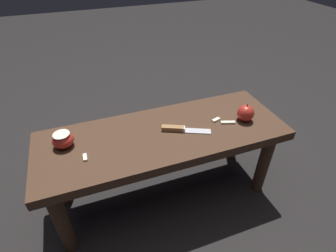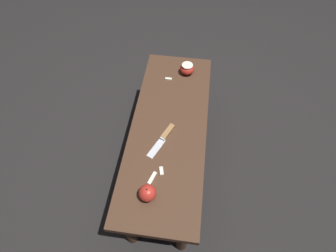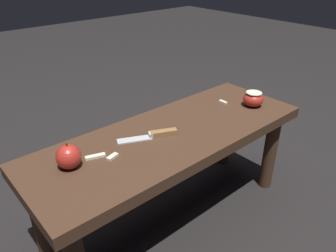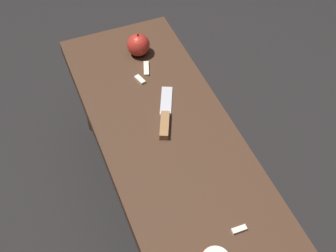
{
  "view_description": "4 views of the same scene",
  "coord_description": "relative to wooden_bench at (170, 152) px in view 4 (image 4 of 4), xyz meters",
  "views": [
    {
      "loc": [
        0.27,
        0.8,
        1.06
      ],
      "look_at": [
        -0.02,
        0.0,
        0.42
      ],
      "focal_mm": 28.0,
      "sensor_mm": 36.0,
      "label": 1
    },
    {
      "loc": [
        -0.73,
        -0.1,
        1.45
      ],
      "look_at": [
        -0.02,
        0.0,
        0.42
      ],
      "focal_mm": 28.0,
      "sensor_mm": 36.0,
      "label": 2
    },
    {
      "loc": [
        -0.66,
        -0.73,
        0.95
      ],
      "look_at": [
        -0.02,
        0.0,
        0.42
      ],
      "focal_mm": 35.0,
      "sensor_mm": 36.0,
      "label": 3
    },
    {
      "loc": [
        0.75,
        -0.31,
        1.38
      ],
      "look_at": [
        -0.02,
        0.0,
        0.42
      ],
      "focal_mm": 50.0,
      "sensor_mm": 36.0,
      "label": 4
    }
  ],
  "objects": [
    {
      "name": "ground_plane",
      "position": [
        0.0,
        0.0,
        -0.33
      ],
      "size": [
        8.0,
        8.0,
        0.0
      ],
      "primitive_type": "plane",
      "color": "black"
    },
    {
      "name": "wooden_bench",
      "position": [
        0.0,
        0.0,
        0.0
      ],
      "size": [
        1.03,
        0.37,
        0.39
      ],
      "color": "#472D1E",
      "rests_on": "ground_plane"
    },
    {
      "name": "knife",
      "position": [
        -0.06,
        0.01,
        0.07
      ],
      "size": [
        0.2,
        0.11,
        0.02
      ],
      "rotation": [
        0.0,
        0.0,
        2.71
      ],
      "color": "silver",
      "rests_on": "wooden_bench"
    },
    {
      "name": "apple_whole",
      "position": [
        -0.36,
        0.04,
        0.1
      ],
      "size": [
        0.07,
        0.07,
        0.08
      ],
      "color": "red",
      "rests_on": "wooden_bench"
    },
    {
      "name": "apple_slice_near_knife",
      "position": [
        -0.28,
        0.03,
        0.07
      ],
      "size": [
        0.06,
        0.03,
        0.01
      ],
      "color": "white",
      "rests_on": "wooden_bench"
    },
    {
      "name": "apple_slice_center",
      "position": [
        -0.24,
        0.0,
        0.07
      ],
      "size": [
        0.04,
        0.03,
        0.01
      ],
      "color": "white",
      "rests_on": "wooden_bench"
    },
    {
      "name": "apple_slice_near_bowl",
      "position": [
        0.32,
        0.05,
        0.07
      ],
      "size": [
        0.01,
        0.04,
        0.01
      ],
      "color": "white",
      "rests_on": "wooden_bench"
    }
  ]
}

